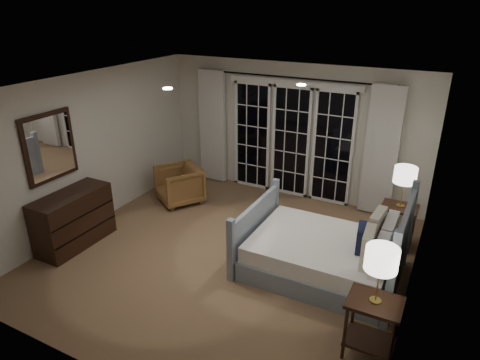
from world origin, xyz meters
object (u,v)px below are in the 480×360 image
at_px(nightstand_right, 398,220).
at_px(dresser, 73,219).
at_px(lamp_right, 405,175).
at_px(bed, 326,254).
at_px(armchair, 179,185).
at_px(lamp_left, 382,259).
at_px(nightstand_left, 372,320).

bearing_deg(nightstand_right, dresser, -153.11).
relative_size(lamp_right, dresser, 0.52).
relative_size(bed, armchair, 2.72).
height_order(bed, lamp_right, lamp_right).
height_order(armchair, dresser, dresser).
relative_size(armchair, dresser, 0.63).
bearing_deg(dresser, lamp_right, 26.89).
bearing_deg(lamp_left, dresser, 177.52).
bearing_deg(lamp_right, dresser, -153.11).
distance_m(nightstand_left, dresser, 4.51).
bearing_deg(lamp_left, bed, 124.89).
relative_size(nightstand_right, dresser, 0.56).
relative_size(bed, lamp_right, 3.31).
bearing_deg(lamp_left, lamp_right, 92.72).
relative_size(bed, lamp_left, 3.32).
relative_size(nightstand_left, armchair, 0.93).
bearing_deg(bed, nightstand_right, 58.07).
bearing_deg(nightstand_right, nightstand_left, -87.28).
height_order(lamp_right, armchair, lamp_right).
height_order(bed, nightstand_right, bed).
height_order(bed, dresser, bed).
bearing_deg(lamp_right, nightstand_right, 165.96).
xyz_separation_m(nightstand_left, nightstand_right, (-0.12, 2.42, -0.02)).
height_order(lamp_left, armchair, lamp_left).
bearing_deg(nightstand_right, bed, -121.93).
xyz_separation_m(armchair, dresser, (-0.56, -1.98, 0.08)).
relative_size(lamp_right, armchair, 0.82).
height_order(lamp_left, dresser, lamp_left).
xyz_separation_m(lamp_right, dresser, (-4.39, -2.23, -0.75)).
height_order(lamp_left, lamp_right, lamp_left).
relative_size(nightstand_right, lamp_right, 1.08).
height_order(nightstand_right, armchair, armchair).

